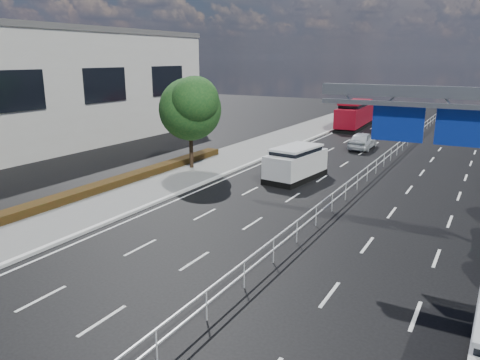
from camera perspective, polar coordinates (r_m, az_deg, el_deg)
The scene contains 9 objects.
ground at distance 14.03m, azimuth -7.85°, elevation -19.54°, with size 160.00×160.00×0.00m, color black.
median_fence at distance 33.26m, azimuth 15.99°, elevation 1.39°, with size 0.05×85.00×1.02m.
hedge_near at distance 25.99m, azimuth -25.05°, elevation -3.50°, with size 1.00×36.00×0.44m, color black.
near_building at distance 46.11m, azimuth -25.03°, elevation 9.80°, with size 12.00×38.00×10.00m, color beige.
near_tree_back at distance 33.33m, azimuth -6.05°, elevation 9.03°, with size 4.84×4.51×6.69m.
white_minivan at distance 31.18m, azimuth 6.83°, elevation 2.05°, with size 2.80×5.31×2.21m.
red_bus at distance 55.72m, azimuth 13.85°, elevation 7.82°, with size 2.96×10.26×3.03m.
near_car_silver at distance 42.85m, azimuth 14.71°, elevation 4.69°, with size 1.80×4.47×1.52m, color silver.
near_car_dark at distance 68.08m, azimuth 20.14°, elevation 7.84°, with size 1.62×4.63×1.53m, color black.
Camera 1 is at (7.17, -9.14, 7.86)m, focal length 35.00 mm.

